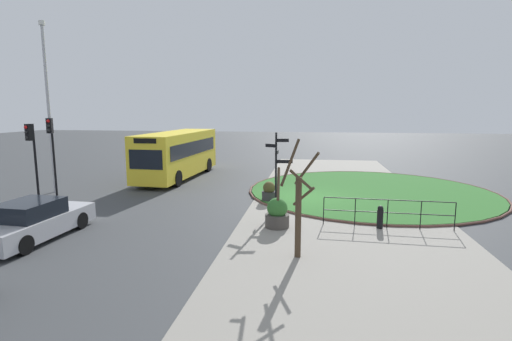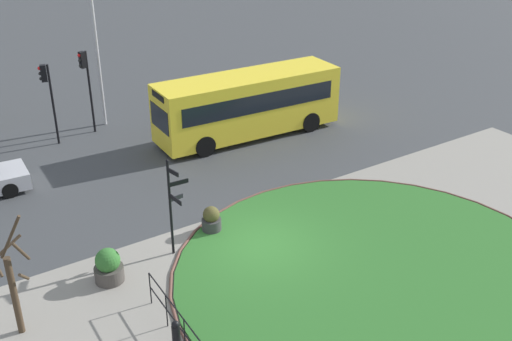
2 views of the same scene
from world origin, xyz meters
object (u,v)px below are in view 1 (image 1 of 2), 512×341
(bus_yellow, at_px, (178,153))
(traffic_light_near, at_px, (51,140))
(car_near_lane, at_px, (33,222))
(lamppost_tall, at_px, (48,104))
(bollard_foreground, at_px, (380,217))
(planter_kerbside, at_px, (277,214))
(planter_near_signpost, at_px, (269,193))
(traffic_light_far, at_px, (32,146))
(street_tree_bare, at_px, (297,204))
(signpost_directional, at_px, (277,166))

(bus_yellow, height_order, traffic_light_near, traffic_light_near)
(car_near_lane, bearing_deg, lamppost_tall, 34.28)
(bollard_foreground, distance_m, bus_yellow, 15.21)
(car_near_lane, distance_m, planter_kerbside, 8.83)
(bus_yellow, relative_size, planter_near_signpost, 9.06)
(traffic_light_far, relative_size, street_tree_bare, 1.06)
(car_near_lane, distance_m, street_tree_bare, 9.37)
(traffic_light_far, bearing_deg, traffic_light_near, -156.09)
(car_near_lane, relative_size, traffic_light_near, 1.12)
(planter_kerbside, bearing_deg, traffic_light_near, 72.28)
(car_near_lane, distance_m, planter_near_signpost, 10.27)
(traffic_light_far, bearing_deg, street_tree_bare, 81.56)
(lamppost_tall, distance_m, planter_near_signpost, 12.92)
(street_tree_bare, bearing_deg, traffic_light_far, 68.91)
(bus_yellow, bearing_deg, signpost_directional, 46.53)
(street_tree_bare, bearing_deg, signpost_directional, 11.69)
(planter_near_signpost, relative_size, street_tree_bare, 0.28)
(lamppost_tall, xyz_separation_m, planter_kerbside, (-4.83, -12.92, -4.35))
(signpost_directional, distance_m, street_tree_bare, 5.58)
(bollard_foreground, height_order, car_near_lane, car_near_lane)
(traffic_light_near, height_order, street_tree_bare, traffic_light_near)
(signpost_directional, xyz_separation_m, street_tree_bare, (-5.45, -1.13, -0.40))
(lamppost_tall, distance_m, street_tree_bare, 16.17)
(car_near_lane, height_order, lamppost_tall, lamppost_tall)
(car_near_lane, relative_size, planter_kerbside, 3.91)
(lamppost_tall, bearing_deg, signpost_directional, -100.57)
(traffic_light_near, relative_size, planter_near_signpost, 4.03)
(signpost_directional, bearing_deg, bus_yellow, 43.63)
(traffic_light_far, bearing_deg, planter_kerbside, 93.40)
(street_tree_bare, bearing_deg, planter_kerbside, 16.39)
(traffic_light_near, distance_m, traffic_light_far, 2.02)
(lamppost_tall, height_order, planter_kerbside, lamppost_tall)
(car_near_lane, height_order, planter_near_signpost, car_near_lane)
(planter_kerbside, xyz_separation_m, street_tree_bare, (-2.98, -0.88, 1.15))
(traffic_light_far, relative_size, planter_near_signpost, 3.81)
(signpost_directional, xyz_separation_m, planter_kerbside, (-2.47, -0.25, -1.55))
(traffic_light_far, bearing_deg, signpost_directional, 105.33)
(traffic_light_far, distance_m, planter_kerbside, 12.22)
(planter_kerbside, bearing_deg, signpost_directional, 5.81)
(bollard_foreground, relative_size, traffic_light_far, 0.23)
(traffic_light_far, bearing_deg, car_near_lane, 49.39)
(bus_yellow, xyz_separation_m, planter_near_signpost, (-5.98, -6.83, -1.19))
(bus_yellow, height_order, planter_kerbside, bus_yellow)
(bollard_foreground, xyz_separation_m, car_near_lane, (-3.04, 12.38, 0.18))
(traffic_light_near, bearing_deg, signpost_directional, 69.36)
(traffic_light_near, xyz_separation_m, traffic_light_far, (-1.98, -0.39, -0.15))
(bollard_foreground, height_order, planter_kerbside, planter_kerbside)
(lamppost_tall, height_order, street_tree_bare, lamppost_tall)
(bollard_foreground, distance_m, traffic_light_near, 16.76)
(traffic_light_near, bearing_deg, car_near_lane, 16.36)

